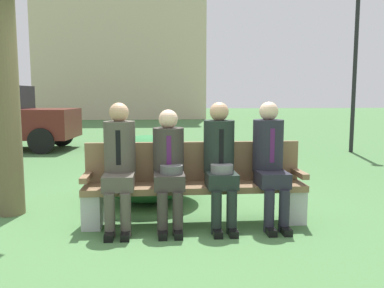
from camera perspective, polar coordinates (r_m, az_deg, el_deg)
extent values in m
plane|color=#46733F|center=(4.65, -4.31, -10.93)|extent=(80.00, 80.00, 0.00)
cube|color=brown|center=(4.45, 0.45, -6.19)|extent=(2.45, 0.44, 0.07)
cube|color=brown|center=(4.59, 0.23, -2.49)|extent=(2.45, 0.06, 0.45)
cube|color=brown|center=(4.47, -14.87, -4.60)|extent=(0.08, 0.44, 0.06)
cube|color=brown|center=(4.69, 15.06, -4.08)|extent=(0.08, 0.44, 0.06)
cube|color=#BABABA|center=(4.55, -13.98, -9.05)|extent=(0.20, 0.37, 0.38)
cube|color=#BABABA|center=(4.75, 14.23, -8.37)|extent=(0.20, 0.37, 0.38)
cube|color=#4C473D|center=(4.26, -10.43, -5.32)|extent=(0.32, 0.38, 0.16)
cylinder|color=#4C473D|center=(4.16, -11.70, -9.98)|extent=(0.11, 0.11, 0.45)
cylinder|color=#4C473D|center=(4.15, -9.47, -9.99)|extent=(0.11, 0.11, 0.45)
cube|color=black|center=(4.17, -11.73, -12.72)|extent=(0.09, 0.22, 0.07)
cube|color=black|center=(4.15, -9.48, -12.75)|extent=(0.09, 0.22, 0.07)
cylinder|color=#4C473D|center=(4.39, -10.30, -0.50)|extent=(0.34, 0.34, 0.57)
cube|color=black|center=(4.23, -10.51, -0.52)|extent=(0.05, 0.01, 0.37)
sphere|color=tan|center=(4.36, -10.41, 4.47)|extent=(0.21, 0.21, 0.21)
cube|color=#38332D|center=(4.24, -3.28, -5.27)|extent=(0.32, 0.38, 0.16)
cylinder|color=#38332D|center=(4.14, -4.29, -9.97)|extent=(0.11, 0.11, 0.45)
cylinder|color=#38332D|center=(4.14, -2.05, -9.93)|extent=(0.11, 0.11, 0.45)
cube|color=black|center=(4.14, -4.26, -12.73)|extent=(0.09, 0.22, 0.07)
cube|color=black|center=(4.14, -1.99, -12.69)|extent=(0.09, 0.22, 0.07)
cylinder|color=#38332D|center=(4.38, -3.39, -0.92)|extent=(0.34, 0.34, 0.50)
cube|color=#4C1951|center=(4.21, -3.32, -0.96)|extent=(0.05, 0.01, 0.32)
sphere|color=beige|center=(4.35, -3.42, 3.56)|extent=(0.21, 0.21, 0.21)
cylinder|color=#545454|center=(4.20, -2.94, -3.65)|extent=(0.24, 0.24, 0.09)
cube|color=#1E2823|center=(4.30, 4.22, -5.12)|extent=(0.32, 0.38, 0.16)
cylinder|color=#1E2823|center=(4.18, 3.51, -9.78)|extent=(0.11, 0.11, 0.45)
cylinder|color=#1E2823|center=(4.21, 5.70, -9.70)|extent=(0.11, 0.11, 0.45)
cube|color=black|center=(4.18, 3.61, -12.51)|extent=(0.09, 0.22, 0.07)
cube|color=black|center=(4.21, 5.82, -12.41)|extent=(0.09, 0.22, 0.07)
cylinder|color=#1E2823|center=(4.43, 3.86, -0.32)|extent=(0.34, 0.34, 0.58)
cube|color=black|center=(4.26, 4.21, -0.34)|extent=(0.05, 0.01, 0.37)
sphere|color=tan|center=(4.39, 3.91, 4.63)|extent=(0.21, 0.21, 0.21)
cylinder|color=slate|center=(4.25, 4.30, -3.53)|extent=(0.24, 0.24, 0.09)
cube|color=#23232D|center=(4.42, 11.38, -4.90)|extent=(0.32, 0.38, 0.16)
cylinder|color=#23232D|center=(4.29, 10.97, -9.44)|extent=(0.11, 0.11, 0.45)
cylinder|color=#23232D|center=(4.34, 13.03, -9.31)|extent=(0.11, 0.11, 0.45)
cube|color=black|center=(4.30, 11.13, -12.09)|extent=(0.09, 0.22, 0.07)
cube|color=black|center=(4.34, 13.21, -11.94)|extent=(0.09, 0.22, 0.07)
cylinder|color=#23232D|center=(4.54, 10.81, -0.22)|extent=(0.34, 0.34, 0.58)
cube|color=#4C1951|center=(4.39, 11.40, -0.23)|extent=(0.05, 0.01, 0.37)
sphere|color=beige|center=(4.51, 10.92, 4.63)|extent=(0.21, 0.21, 0.21)
cylinder|color=brown|center=(5.21, -25.38, 10.43)|extent=(0.32, 0.32, 3.61)
ellipsoid|color=#296735|center=(5.41, -6.43, -3.51)|extent=(1.44, 1.32, 0.90)
cube|color=#591E19|center=(11.63, -25.81, 2.68)|extent=(4.02, 1.89, 0.76)
cylinder|color=black|center=(11.87, -18.13, 1.26)|extent=(0.65, 0.19, 0.64)
cylinder|color=black|center=(10.41, -20.77, 0.39)|extent=(0.65, 0.19, 0.64)
cylinder|color=black|center=(10.83, 22.22, 8.95)|extent=(0.10, 0.10, 3.80)
cube|color=beige|center=(27.31, -9.78, 16.03)|extent=(10.12, 6.17, 11.56)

